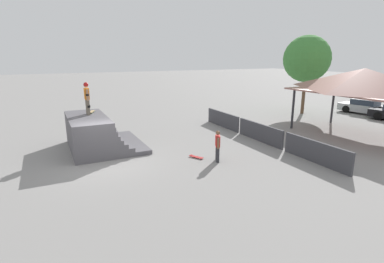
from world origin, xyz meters
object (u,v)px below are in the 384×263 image
object	(u,v)px
bystander_walking	(218,144)
skateboard_on_ground	(196,157)
tree_beside_pavilion	(307,59)
skateboard_on_deck	(91,112)
parked_car_silver	(366,107)
skater_on_deck	(87,96)

from	to	relation	value
bystander_walking	skateboard_on_ground	world-z (taller)	bystander_walking
bystander_walking	tree_beside_pavilion	distance (m)	15.36
skateboard_on_deck	tree_beside_pavilion	bearing A→B (deg)	116.19
bystander_walking	parked_car_silver	xyz separation A→B (m)	(-4.65, 17.77, -0.24)
skater_on_deck	tree_beside_pavilion	xyz separation A→B (m)	(-2.03, 18.09, 1.84)
skateboard_on_deck	skateboard_on_ground	world-z (taller)	skateboard_on_deck
skater_on_deck	parked_car_silver	bearing A→B (deg)	89.32
skateboard_on_ground	parked_car_silver	distance (m)	18.87
skater_on_deck	parked_car_silver	size ratio (longest dim) A/B	0.39
skateboard_on_deck	parked_car_silver	size ratio (longest dim) A/B	0.19
skateboard_on_ground	tree_beside_pavilion	size ratio (longest dim) A/B	0.12
tree_beside_pavilion	parked_car_silver	world-z (taller)	tree_beside_pavilion
parked_car_silver	bystander_walking	bearing A→B (deg)	-84.53
skater_on_deck	skateboard_on_ground	size ratio (longest dim) A/B	2.26
tree_beside_pavilion	bystander_walking	bearing A→B (deg)	-60.90
tree_beside_pavilion	skateboard_on_ground	bearing A→B (deg)	-65.12
skateboard_on_deck	tree_beside_pavilion	xyz separation A→B (m)	(-1.58, 17.86, 2.78)
parked_car_silver	tree_beside_pavilion	bearing A→B (deg)	-127.67
skateboard_on_ground	parked_car_silver	world-z (taller)	parked_car_silver
bystander_walking	parked_car_silver	bearing A→B (deg)	-50.28
skater_on_deck	bystander_walking	distance (m)	7.54
skater_on_deck	skateboard_on_deck	distance (m)	1.07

